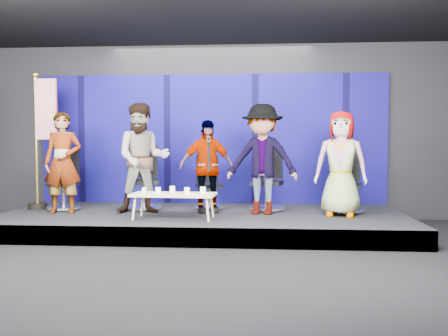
# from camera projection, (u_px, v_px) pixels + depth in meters

# --- Properties ---
(ground) EXTENTS (10.00, 10.00, 0.00)m
(ground) POSITION_uv_depth(u_px,v_px,m) (178.00, 265.00, 6.24)
(ground) COLOR black
(ground) RESTS_ON ground
(room_walls) EXTENTS (10.02, 8.02, 3.51)m
(room_walls) POSITION_uv_depth(u_px,v_px,m) (177.00, 70.00, 6.12)
(room_walls) COLOR black
(room_walls) RESTS_ON ground
(riser) EXTENTS (7.00, 3.00, 0.30)m
(riser) POSITION_uv_depth(u_px,v_px,m) (202.00, 221.00, 8.73)
(riser) COLOR black
(riser) RESTS_ON ground
(backdrop) EXTENTS (7.00, 0.08, 2.60)m
(backdrop) POSITION_uv_depth(u_px,v_px,m) (211.00, 139.00, 10.09)
(backdrop) COLOR #0D0651
(backdrop) RESTS_ON riser
(chair_a) EXTENTS (0.67, 0.67, 1.09)m
(chair_a) POSITION_uv_depth(u_px,v_px,m) (64.00, 190.00, 9.16)
(chair_a) COLOR silver
(chair_a) RESTS_ON riser
(panelist_a) EXTENTS (0.68, 0.49, 1.77)m
(panelist_a) POSITION_uv_depth(u_px,v_px,m) (63.00, 163.00, 8.65)
(panelist_a) COLOR black
(panelist_a) RESTS_ON riser
(chair_b) EXTENTS (0.79, 0.79, 1.18)m
(chair_b) POSITION_uv_depth(u_px,v_px,m) (144.00, 188.00, 9.21)
(chair_b) COLOR silver
(chair_b) RESTS_ON riser
(panelist_b) EXTENTS (1.06, 0.90, 1.92)m
(panelist_b) POSITION_uv_depth(u_px,v_px,m) (143.00, 158.00, 8.67)
(panelist_b) COLOR black
(panelist_b) RESTS_ON riser
(chair_c) EXTENTS (0.70, 0.70, 1.00)m
(chair_c) POSITION_uv_depth(u_px,v_px,m) (209.00, 191.00, 9.28)
(chair_c) COLOR silver
(chair_c) RESTS_ON riser
(panelist_c) EXTENTS (1.03, 0.65, 1.63)m
(panelist_c) POSITION_uv_depth(u_px,v_px,m) (207.00, 166.00, 8.75)
(panelist_c) COLOR black
(panelist_c) RESTS_ON riser
(chair_d) EXTENTS (0.77, 0.77, 1.17)m
(chair_d) POSITION_uv_depth(u_px,v_px,m) (267.00, 189.00, 9.07)
(chair_d) COLOR silver
(chair_d) RESTS_ON riser
(panelist_d) EXTENTS (1.33, 0.92, 1.89)m
(panelist_d) POSITION_uv_depth(u_px,v_px,m) (262.00, 159.00, 8.55)
(panelist_d) COLOR black
(panelist_d) RESTS_ON riser
(chair_e) EXTENTS (0.73, 0.73, 1.09)m
(chair_e) POSITION_uv_depth(u_px,v_px,m) (347.00, 192.00, 8.82)
(chair_e) COLOR silver
(chair_e) RESTS_ON riser
(panelist_e) EXTENTS (0.96, 0.73, 1.76)m
(panelist_e) POSITION_uv_depth(u_px,v_px,m) (341.00, 164.00, 8.34)
(panelist_e) COLOR black
(panelist_e) RESTS_ON riser
(coffee_table) EXTENTS (1.38, 0.64, 0.41)m
(coffee_table) POSITION_uv_depth(u_px,v_px,m) (174.00, 195.00, 8.04)
(coffee_table) COLOR tan
(coffee_table) RESTS_ON riser
(mug_a) EXTENTS (0.07, 0.07, 0.09)m
(mug_a) POSITION_uv_depth(u_px,v_px,m) (144.00, 190.00, 8.11)
(mug_a) COLOR white
(mug_a) RESTS_ON coffee_table
(mug_b) EXTENTS (0.09, 0.09, 0.10)m
(mug_b) POSITION_uv_depth(u_px,v_px,m) (158.00, 190.00, 7.97)
(mug_b) COLOR white
(mug_b) RESTS_ON coffee_table
(mug_c) EXTENTS (0.09, 0.09, 0.10)m
(mug_c) POSITION_uv_depth(u_px,v_px,m) (172.00, 189.00, 8.18)
(mug_c) COLOR white
(mug_c) RESTS_ON coffee_table
(mug_d) EXTENTS (0.09, 0.09, 0.10)m
(mug_d) POSITION_uv_depth(u_px,v_px,m) (187.00, 191.00, 7.93)
(mug_d) COLOR white
(mug_d) RESTS_ON coffee_table
(mug_e) EXTENTS (0.09, 0.09, 0.11)m
(mug_e) POSITION_uv_depth(u_px,v_px,m) (203.00, 190.00, 8.00)
(mug_e) COLOR white
(mug_e) RESTS_ON coffee_table
(flag_stand) EXTENTS (0.58, 0.34, 2.53)m
(flag_stand) POSITION_uv_depth(u_px,v_px,m) (42.00, 137.00, 9.15)
(flag_stand) COLOR black
(flag_stand) RESTS_ON riser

